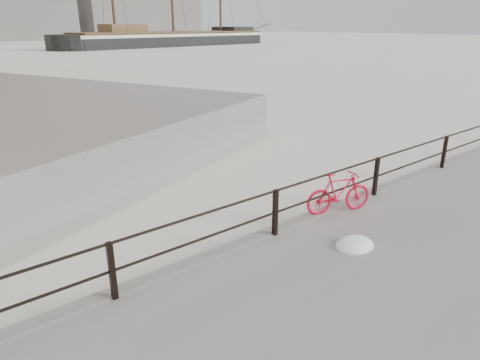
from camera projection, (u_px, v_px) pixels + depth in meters
ground at (435, 177)px, 13.27m from camera, size 400.00×400.00×0.00m
guardrail at (444, 152)px, 12.87m from camera, size 28.00×0.10×1.00m
bicycle at (339, 193)px, 9.80m from camera, size 1.60×0.80×0.98m
barque_black at (174, 46)px, 94.49m from camera, size 64.66×27.87×35.27m
industrial_west at (12, 8)px, 124.23m from camera, size 32.00×18.00×18.00m
industrial_mid at (117, 1)px, 147.54m from camera, size 26.00×20.00×24.00m
industrial_east at (169, 17)px, 166.50m from camera, size 20.00×16.00×14.00m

